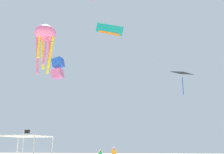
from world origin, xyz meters
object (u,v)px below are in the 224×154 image
object	(u,v)px
kite_parafoil_teal	(109,30)
kite_box_blue	(58,68)
banner_flag	(24,145)
canopy_tent	(26,138)
kite_octopus_pink	(45,35)
kite_diamond_black	(182,74)

from	to	relation	value
kite_parafoil_teal	kite_box_blue	bearing A→B (deg)	171.35
banner_flag	kite_parafoil_teal	size ratio (longest dim) A/B	0.95
canopy_tent	kite_octopus_pink	xyz separation A→B (m)	(-1.12, 4.43, 9.38)
canopy_tent	kite_parafoil_teal	size ratio (longest dim) A/B	0.83
banner_flag	canopy_tent	bearing A→B (deg)	-62.87
canopy_tent	kite_diamond_black	distance (m)	25.41
kite_parafoil_teal	kite_diamond_black	bearing A→B (deg)	53.04
canopy_tent	kite_parafoil_teal	distance (m)	18.64
kite_octopus_pink	kite_parafoil_teal	xyz separation A→B (m)	(4.78, 7.99, 4.02)
kite_parafoil_teal	kite_octopus_pink	bearing A→B (deg)	-106.02
kite_box_blue	kite_octopus_pink	bearing A→B (deg)	-159.26
kite_octopus_pink	kite_diamond_black	xyz separation A→B (m)	(14.10, 15.33, -0.07)
kite_octopus_pink	kite_parafoil_teal	size ratio (longest dim) A/B	1.26
canopy_tent	kite_parafoil_teal	xyz separation A→B (m)	(3.66, 12.42, 13.41)
canopy_tent	kite_diamond_black	xyz separation A→B (m)	(12.98, 19.76, 9.32)
banner_flag	kite_parafoil_teal	bearing A→B (deg)	33.88
canopy_tent	kite_box_blue	distance (m)	18.90
kite_parafoil_teal	banner_flag	bearing A→B (deg)	-131.27
canopy_tent	kite_box_blue	xyz separation A→B (m)	(-3.95, 15.73, 9.70)
canopy_tent	kite_diamond_black	bearing A→B (deg)	56.69
kite_octopus_pink	kite_parafoil_teal	world-z (taller)	kite_parafoil_teal
kite_parafoil_teal	kite_diamond_black	world-z (taller)	kite_parafoil_teal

